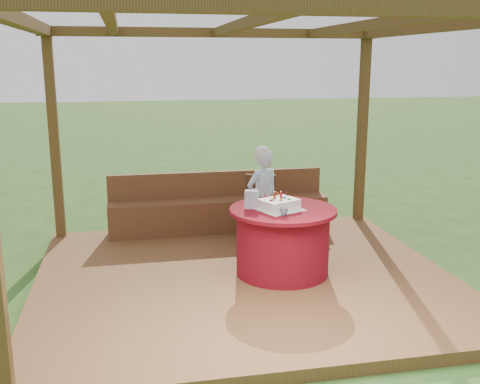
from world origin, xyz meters
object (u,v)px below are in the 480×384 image
bench (219,212)px  gift_bag (251,199)px  birthday_cake (279,204)px  table (283,240)px  chair (260,205)px  drinking_glass (284,212)px  elderly_woman (262,196)px

bench → gift_bag: gift_bag is taller
bench → gift_bag: size_ratio=15.20×
birthday_cake → bench: bearing=101.7°
table → birthday_cake: birthday_cake is taller
chair → drinking_glass: size_ratio=9.66×
chair → birthday_cake: size_ratio=1.49×
birthday_cake → drinking_glass: (-0.02, -0.27, -0.02)m
elderly_woman → table: bearing=-90.1°
gift_bag → birthday_cake: bearing=0.7°
table → chair: 1.26m
elderly_woman → birthday_cake: 0.99m
table → drinking_glass: size_ratio=13.37×
drinking_glass → chair: bearing=85.7°
birthday_cake → drinking_glass: birthday_cake is taller
bench → drinking_glass: (0.35, -2.03, 0.51)m
drinking_glass → table: bearing=75.4°
elderly_woman → birthday_cake: elderly_woman is taller
bench → elderly_woman: elderly_woman is taller
bench → table: size_ratio=2.57×
elderly_woman → chair: bearing=82.7°
elderly_woman → birthday_cake: size_ratio=2.27×
gift_bag → table: bearing=8.3°
elderly_woman → drinking_glass: elderly_woman is taller
birthday_cake → drinking_glass: bearing=-94.0°
birthday_cake → gift_bag: size_ratio=2.87×
table → gift_bag: bearing=166.1°
chair → drinking_glass: 1.58m
table → gift_bag: (-0.33, 0.08, 0.46)m
chair → elderly_woman: elderly_woman is taller
elderly_woman → gift_bag: elderly_woman is taller
chair → gift_bag: gift_bag is taller
gift_bag → drinking_glass: (0.26, -0.37, -0.06)m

